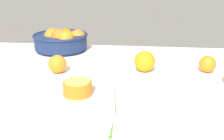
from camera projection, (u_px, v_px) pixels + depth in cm
name	position (u px, v px, depth cm)	size (l,w,h in cm)	color
ground_plane	(105.00, 83.00, 100.40)	(133.43, 95.13, 3.00)	white
fruit_bowl	(61.00, 40.00, 134.11)	(26.63, 26.63, 11.29)	navy
cutting_board	(63.00, 98.00, 82.48)	(31.09, 19.72, 1.90)	beige
orange_half_0	(78.00, 88.00, 82.34)	(8.72, 8.72, 4.32)	orange
loose_orange_0	(57.00, 64.00, 104.82)	(7.04, 7.04, 7.04)	orange
loose_orange_2	(208.00, 64.00, 105.67)	(6.48, 6.48, 6.48)	orange
loose_orange_3	(145.00, 61.00, 106.13)	(8.12, 8.12, 8.12)	orange
spoon	(189.00, 111.00, 76.13)	(12.03, 15.26, 1.00)	silver
herb_sprig_0	(111.00, 132.00, 66.48)	(0.99, 7.56, 0.99)	#488030
herb_sprig_1	(24.00, 46.00, 142.09)	(6.26, 1.37, 0.97)	#458430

